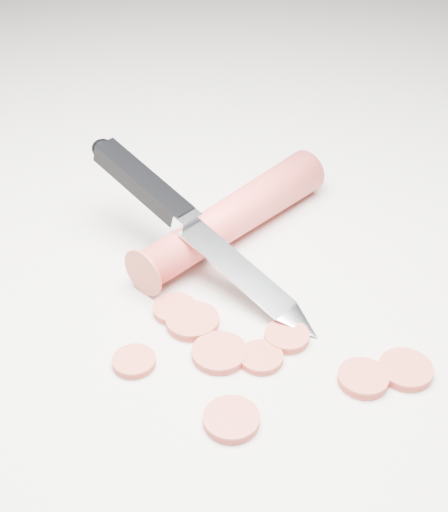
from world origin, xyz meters
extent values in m
plane|color=beige|center=(0.00, 0.00, 0.00)|extent=(2.40, 2.40, 0.00)
cylinder|color=#DE3D39|center=(0.04, 0.09, 0.02)|extent=(0.19, 0.15, 0.04)
cylinder|color=#C34938|center=(0.00, -0.05, 0.00)|extent=(0.04, 0.04, 0.01)
cylinder|color=#C34938|center=(0.03, -0.06, 0.00)|extent=(0.03, 0.03, 0.01)
cylinder|color=#C34938|center=(-0.02, 0.00, 0.00)|extent=(0.03, 0.03, 0.01)
cylinder|color=#C34938|center=(0.05, -0.05, 0.00)|extent=(0.03, 0.03, 0.01)
cylinder|color=#C34938|center=(0.09, -0.10, 0.00)|extent=(0.03, 0.03, 0.01)
cylinder|color=#C34938|center=(-0.01, -0.02, 0.00)|extent=(0.04, 0.04, 0.01)
cylinder|color=#C34938|center=(-0.01, -0.11, 0.00)|extent=(0.04, 0.04, 0.01)
cylinder|color=#C34938|center=(0.12, -0.10, 0.00)|extent=(0.04, 0.04, 0.01)
cylinder|color=#C34938|center=(-0.06, -0.05, 0.00)|extent=(0.03, 0.03, 0.01)
camera|label=1|loc=(-0.08, -0.41, 0.36)|focal=50.00mm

